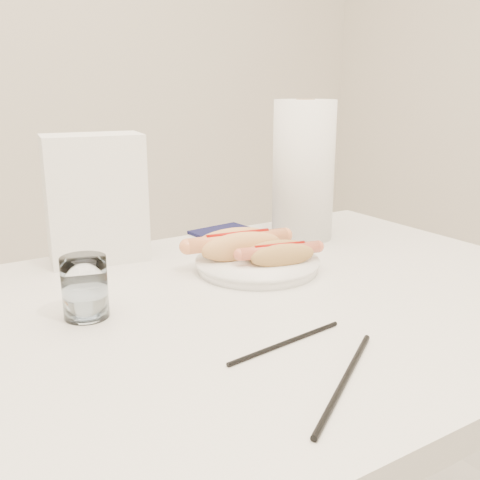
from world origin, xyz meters
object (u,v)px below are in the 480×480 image
plate (257,266)px  paper_towel_roll (303,170)px  hotdog_right (280,254)px  water_glass (85,287)px  table (237,337)px  napkin_box (96,199)px  hotdog_left (238,245)px

plate → paper_towel_roll: paper_towel_roll is taller
hotdog_right → water_glass: 0.35m
hotdog_right → water_glass: (-0.35, -0.00, 0.01)m
table → plate: plate is taller
table → water_glass: water_glass is taller
table → napkin_box: bearing=108.0°
plate → water_glass: size_ratio=2.38×
hotdog_right → water_glass: bearing=-166.3°
table → hotdog_left: hotdog_left is taller
plate → water_glass: (-0.33, -0.04, 0.04)m
paper_towel_roll → hotdog_right: bearing=-137.0°
hotdog_right → water_glass: water_glass is taller
water_glass → paper_towel_roll: size_ratio=0.31×
hotdog_right → napkin_box: 0.36m
table → hotdog_left: (0.09, 0.15, 0.10)m
water_glass → hotdog_left: bearing=13.8°
water_glass → paper_towel_roll: (0.54, 0.18, 0.10)m
hotdog_right → paper_towel_roll: paper_towel_roll is taller
hotdog_left → napkin_box: bearing=146.0°
plate → hotdog_left: hotdog_left is taller
water_glass → table: bearing=-18.1°
table → water_glass: 0.25m
hotdog_left → water_glass: 0.32m
table → plate: bearing=44.5°
table → plate: 0.17m
table → water_glass: (-0.22, 0.07, 0.11)m
table → hotdog_right: 0.18m
water_glass → napkin_box: bearing=67.6°
napkin_box → hotdog_left: bearing=-33.5°
paper_towel_roll → water_glass: bearing=-161.5°
water_glass → plate: bearing=7.2°
hotdog_left → paper_towel_roll: 0.28m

